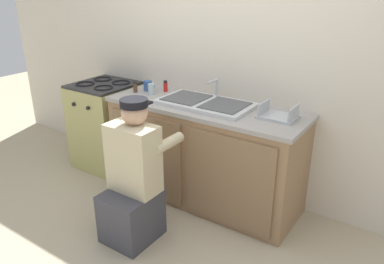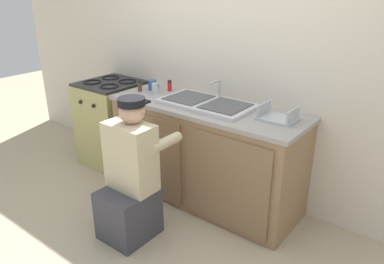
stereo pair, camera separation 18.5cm
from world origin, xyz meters
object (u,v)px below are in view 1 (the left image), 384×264
Objects in this scene: stove_range at (107,125)px; water_glass at (151,89)px; sink_double_basin at (205,103)px; dish_rack_tray at (278,115)px; coffee_mug at (148,86)px; spice_bottle_pepper at (135,87)px; spice_bottle_red at (165,86)px; plumber_person at (133,183)px.

water_glass reaches higher than stove_range.
sink_double_basin is 2.86× the size of dish_rack_tray.
coffee_mug reaches higher than stove_range.
sink_double_basin is at bearing 0.10° from stove_range.
spice_bottle_pepper is (0.47, -0.03, 0.49)m from stove_range.
spice_bottle_red is 0.17m from coffee_mug.
spice_bottle_red is at bearing 23.49° from coffee_mug.
water_glass is (-1.21, -0.05, 0.03)m from dish_rack_tray.
sink_double_basin reaches higher than stove_range.
dish_rack_tray is at bearing 46.45° from plumber_person.
plumber_person is (1.08, -0.78, 0.01)m from stove_range.
sink_double_basin is at bearing -14.90° from spice_bottle_red.
sink_double_basin is 0.55m from spice_bottle_red.
water_glass is at bearing 119.72° from plumber_person.
spice_bottle_pepper is at bearing -176.95° from dish_rack_tray.
stove_range is 0.81m from water_glass.
coffee_mug is (-0.69, 0.07, 0.03)m from sink_double_basin.
spice_bottle_pepper is at bearing 129.43° from plumber_person.
stove_range is 9.14× the size of water_glass.
plumber_person reaches higher than sink_double_basin.
dish_rack_tray is 1.22m from water_glass.
dish_rack_tray is at bearing -1.55° from coffee_mug.
dish_rack_tray is 2.22× the size of coffee_mug.
spice_bottle_red is (0.69, 0.14, 0.49)m from stove_range.
dish_rack_tray reaches higher than stove_range.
water_glass is (-0.58, -0.01, 0.03)m from sink_double_basin.
coffee_mug is at bearing 8.13° from stove_range.
water_glass is at bearing -37.30° from coffee_mug.
spice_bottle_pepper is at bearing -141.00° from spice_bottle_red.
dish_rack_tray is at bearing 2.23° from water_glass.
spice_bottle_red reaches higher than water_glass.
plumber_person reaches higher than dish_rack_tray.
sink_double_basin is 0.88× the size of stove_range.
coffee_mug is (0.53, 0.08, 0.49)m from stove_range.
spice_bottle_pepper is 0.37× the size of dish_rack_tray.
dish_rack_tray reaches higher than spice_bottle_pepper.
sink_double_basin is at bearing -176.56° from dish_rack_tray.
spice_bottle_pepper is (-0.61, 0.74, 0.48)m from plumber_person.
plumber_person is at bearing -60.28° from water_glass.
plumber_person is at bearing -57.25° from coffee_mug.
spice_bottle_pepper is 0.17m from water_glass.
spice_bottle_red is 1.17m from dish_rack_tray.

